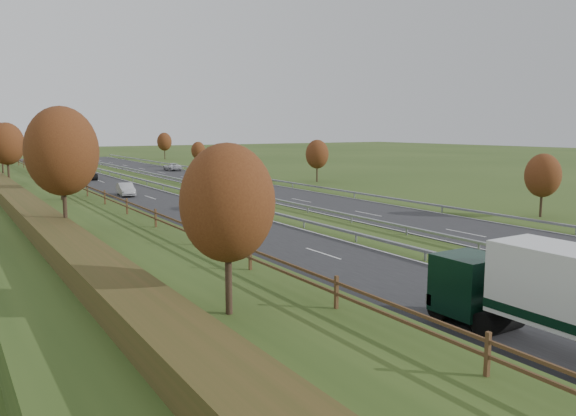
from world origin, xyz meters
The scene contains 17 objects.
ground centered at (8.00, 55.00, 0.00)m, with size 400.00×400.00×0.00m, color #2E4418.
near_carriageway centered at (0.00, 60.00, 0.02)m, with size 10.50×200.00×0.04m, color black.
far_carriageway centered at (16.50, 60.00, 0.02)m, with size 10.50×200.00×0.04m, color black.
hard_shoulder centered at (-3.75, 60.00, 0.02)m, with size 3.00×200.00×0.04m, color black.
lane_markings centered at (6.40, 59.88, 0.05)m, with size 26.75×200.00×0.01m.
embankment_left centered at (-13.00, 60.00, 1.00)m, with size 12.00×200.00×2.00m, color #2E4418.
fence_left centered at (-8.50, 59.59, 2.73)m, with size 0.12×189.06×1.20m.
median_barrier_near centered at (5.70, 60.00, 0.61)m, with size 0.32×200.00×0.71m.
median_barrier_far centered at (10.80, 60.00, 0.61)m, with size 0.32×200.00×0.71m.
outer_barrier_far centered at (22.30, 60.00, 0.62)m, with size 0.32×200.00×0.71m.
trees_left centered at (-12.64, 56.63, 6.37)m, with size 6.64×164.30×7.66m.
trees_far centered at (29.80, 89.21, 4.25)m, with size 8.45×118.60×7.12m.
road_tanker centered at (0.16, 90.62, 1.86)m, with size 2.40×11.22×3.46m.
car_dark_near centered at (2.95, 45.41, 0.85)m, with size 1.91×4.75×1.62m, color black.
car_silver_mid centered at (-0.74, 62.31, 0.83)m, with size 1.68×4.81×1.59m, color #ACADB1.
car_small_far centered at (-0.27, 135.72, 0.81)m, with size 2.15×5.28×1.53m, color #111536.
car_oncoming centered at (18.92, 99.03, 0.78)m, with size 2.45×5.32×1.48m, color silver.
Camera 1 is at (-20.17, -6.98, 8.39)m, focal length 35.00 mm.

